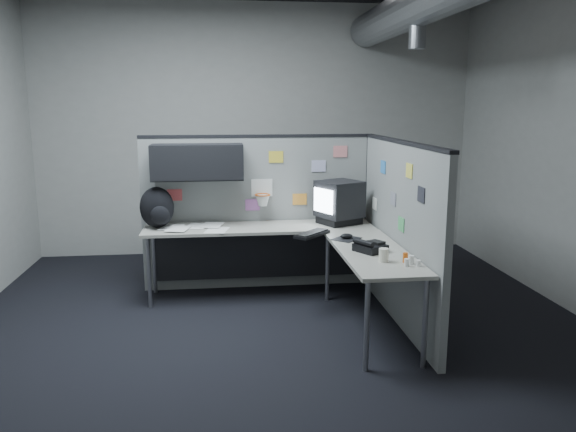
{
  "coord_description": "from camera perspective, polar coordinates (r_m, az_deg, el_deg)",
  "views": [
    {
      "loc": [
        -0.47,
        -4.53,
        1.93
      ],
      "look_at": [
        0.12,
        0.35,
        0.95
      ],
      "focal_mm": 35.0,
      "sensor_mm": 36.0,
      "label": 1
    }
  ],
  "objects": [
    {
      "name": "mouse",
      "position": [
        5.14,
        5.96,
        -2.16
      ],
      "size": [
        0.31,
        0.31,
        0.05
      ],
      "rotation": [
        0.0,
        0.0,
        0.02
      ],
      "color": "black",
      "rests_on": "desk"
    },
    {
      "name": "papers",
      "position": [
        5.64,
        -9.42,
        -1.15
      ],
      "size": [
        0.71,
        0.53,
        0.01
      ],
      "rotation": [
        0.0,
        0.0,
        -0.23
      ],
      "color": "white",
      "rests_on": "desk"
    },
    {
      "name": "keyboard",
      "position": [
        5.25,
        2.46,
        -1.82
      ],
      "size": [
        0.38,
        0.4,
        0.04
      ],
      "rotation": [
        0.0,
        0.0,
        0.04
      ],
      "color": "black",
      "rests_on": "desk"
    },
    {
      "name": "bottles",
      "position": [
        4.41,
        12.24,
        -4.41
      ],
      "size": [
        0.13,
        0.15,
        0.08
      ],
      "rotation": [
        0.0,
        0.0,
        0.08
      ],
      "color": "silver",
      "rests_on": "desk"
    },
    {
      "name": "partition_back",
      "position": [
        5.85,
        -4.64,
        1.99
      ],
      "size": [
        2.44,
        0.42,
        1.63
      ],
      "color": "slate",
      "rests_on": "ground"
    },
    {
      "name": "desk",
      "position": [
        5.43,
        -0.13,
        -2.81
      ],
      "size": [
        2.31,
        2.11,
        0.73
      ],
      "color": "#9D9A8E",
      "rests_on": "ground"
    },
    {
      "name": "cup",
      "position": [
        4.44,
        9.7,
        -3.94
      ],
      "size": [
        0.1,
        0.1,
        0.11
      ],
      "primitive_type": "cylinder",
      "rotation": [
        0.0,
        0.0,
        0.3
      ],
      "color": "silver",
      "rests_on": "desk"
    },
    {
      "name": "room",
      "position": [
        4.65,
        6.06,
        13.19
      ],
      "size": [
        5.62,
        5.62,
        3.22
      ],
      "color": "black",
      "rests_on": "ground"
    },
    {
      "name": "partition_right",
      "position": [
        5.12,
        11.17,
        -1.53
      ],
      "size": [
        0.07,
        2.23,
        1.63
      ],
      "color": "slate",
      "rests_on": "ground"
    },
    {
      "name": "backpack",
      "position": [
        5.69,
        -13.15,
        0.79
      ],
      "size": [
        0.34,
        0.31,
        0.41
      ],
      "rotation": [
        0.0,
        0.0,
        -0.03
      ],
      "color": "black",
      "rests_on": "desk"
    },
    {
      "name": "monitor",
      "position": [
        5.76,
        5.22,
        1.45
      ],
      "size": [
        0.52,
        0.52,
        0.44
      ],
      "rotation": [
        0.0,
        0.0,
        -0.33
      ],
      "color": "black",
      "rests_on": "desk"
    },
    {
      "name": "phone",
      "position": [
        4.73,
        8.33,
        -3.12
      ],
      "size": [
        0.3,
        0.3,
        0.11
      ],
      "rotation": [
        0.0,
        0.0,
        0.38
      ],
      "color": "black",
      "rests_on": "desk"
    }
  ]
}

